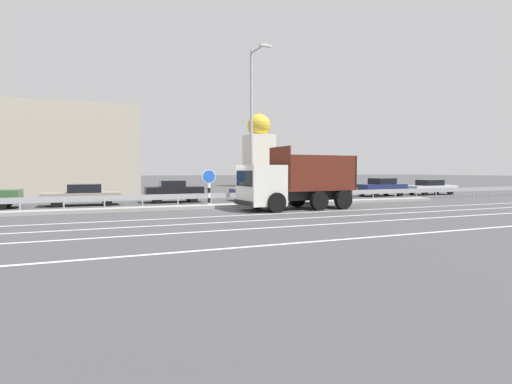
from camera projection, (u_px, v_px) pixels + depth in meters
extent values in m
plane|color=#424244|center=(226.00, 210.00, 21.97)|extent=(320.00, 320.00, 0.00)
cube|color=silver|center=(314.00, 212.00, 20.91)|extent=(58.19, 0.16, 0.01)
cube|color=silver|center=(338.00, 216.00, 18.92)|extent=(58.19, 0.16, 0.01)
cube|color=silver|center=(367.00, 222.00, 16.92)|extent=(58.19, 0.16, 0.01)
cube|color=silver|center=(427.00, 233.00, 13.92)|extent=(58.19, 0.16, 0.01)
cube|color=gray|center=(217.00, 206.00, 23.43)|extent=(32.00, 1.10, 0.18)
cube|color=#9EA0A5|center=(211.00, 196.00, 24.61)|extent=(58.19, 0.04, 0.32)
cylinder|color=#ADADB2|center=(20.00, 206.00, 20.70)|extent=(0.09, 0.09, 0.62)
cylinder|color=#ADADB2|center=(64.00, 205.00, 21.49)|extent=(0.09, 0.09, 0.62)
cylinder|color=#ADADB2|center=(104.00, 204.00, 22.27)|extent=(0.09, 0.09, 0.62)
cylinder|color=#ADADB2|center=(142.00, 203.00, 23.06)|extent=(0.09, 0.09, 0.62)
cylinder|color=#ADADB2|center=(178.00, 202.00, 23.84)|extent=(0.09, 0.09, 0.62)
cylinder|color=#ADADB2|center=(211.00, 201.00, 24.63)|extent=(0.09, 0.09, 0.62)
cylinder|color=#ADADB2|center=(242.00, 200.00, 25.41)|extent=(0.09, 0.09, 0.62)
cylinder|color=#ADADB2|center=(272.00, 199.00, 26.20)|extent=(0.09, 0.09, 0.62)
cylinder|color=#ADADB2|center=(299.00, 198.00, 26.99)|extent=(0.09, 0.09, 0.62)
cylinder|color=#ADADB2|center=(325.00, 197.00, 27.77)|extent=(0.09, 0.09, 0.62)
cylinder|color=#ADADB2|center=(350.00, 197.00, 28.56)|extent=(0.09, 0.09, 0.62)
cylinder|color=#ADADB2|center=(373.00, 196.00, 29.34)|extent=(0.09, 0.09, 0.62)
cylinder|color=#ADADB2|center=(395.00, 195.00, 30.13)|extent=(0.09, 0.09, 0.62)
cylinder|color=#ADADB2|center=(416.00, 195.00, 30.91)|extent=(0.09, 0.09, 0.62)
cylinder|color=#ADADB2|center=(436.00, 194.00, 31.70)|extent=(0.09, 0.09, 0.62)
cylinder|color=#ADADB2|center=(455.00, 193.00, 32.48)|extent=(0.09, 0.09, 0.62)
cylinder|color=#ADADB2|center=(473.00, 193.00, 33.27)|extent=(0.09, 0.09, 0.62)
cylinder|color=#ADADB2|center=(490.00, 192.00, 34.05)|extent=(0.09, 0.09, 0.62)
cylinder|color=#ADADB2|center=(507.00, 192.00, 34.84)|extent=(0.09, 0.09, 0.62)
cube|color=silver|center=(261.00, 185.00, 21.51)|extent=(2.10, 2.46, 2.16)
cube|color=black|center=(244.00, 178.00, 21.06)|extent=(0.13, 2.03, 0.81)
cube|color=black|center=(243.00, 203.00, 21.12)|extent=(0.21, 2.32, 0.24)
cube|color=black|center=(313.00, 195.00, 22.96)|extent=(4.69, 1.52, 0.53)
cube|color=#511E14|center=(313.00, 189.00, 22.94)|extent=(4.56, 2.48, 0.12)
cube|color=#511E14|center=(324.00, 172.00, 21.91)|extent=(4.45, 0.31, 1.85)
cube|color=#511E14|center=(303.00, 172.00, 23.87)|extent=(4.45, 0.31, 1.85)
cube|color=#511E14|center=(280.00, 168.00, 21.95)|extent=(0.21, 2.27, 2.31)
cube|color=#511E14|center=(344.00, 172.00, 23.81)|extent=(0.21, 2.27, 1.85)
cylinder|color=black|center=(276.00, 203.00, 20.64)|extent=(1.05, 0.37, 1.04)
cylinder|color=black|center=(257.00, 200.00, 22.73)|extent=(1.05, 0.37, 1.04)
cylinder|color=black|center=(319.00, 201.00, 21.78)|extent=(1.05, 0.37, 1.04)
cylinder|color=black|center=(297.00, 198.00, 23.87)|extent=(1.05, 0.37, 1.04)
cylinder|color=black|center=(343.00, 200.00, 22.47)|extent=(1.05, 0.37, 1.04)
cylinder|color=black|center=(320.00, 197.00, 24.56)|extent=(1.05, 0.37, 1.04)
cylinder|color=white|center=(209.00, 205.00, 23.24)|extent=(0.16, 0.16, 0.29)
cylinder|color=black|center=(209.00, 200.00, 23.22)|extent=(0.16, 0.16, 0.29)
cylinder|color=white|center=(209.00, 195.00, 23.20)|extent=(0.16, 0.16, 0.29)
cylinder|color=black|center=(209.00, 190.00, 23.19)|extent=(0.16, 0.16, 0.29)
cylinder|color=white|center=(209.00, 185.00, 23.17)|extent=(0.16, 0.16, 0.29)
cylinder|color=#1E4CB2|center=(209.00, 177.00, 23.15)|extent=(0.74, 0.03, 0.74)
cylinder|color=white|center=(209.00, 177.00, 23.15)|extent=(0.80, 0.02, 0.80)
cylinder|color=#ADADB2|center=(251.00, 129.00, 24.05)|extent=(0.18, 0.18, 9.37)
cylinder|color=#ADADB2|center=(258.00, 48.00, 23.00)|extent=(0.22, 1.82, 0.10)
cube|color=silver|center=(266.00, 45.00, 22.19)|extent=(0.71, 0.25, 0.12)
cylinder|color=black|center=(8.00, 202.00, 23.81)|extent=(0.60, 0.21, 0.60)
cylinder|color=black|center=(1.00, 204.00, 22.16)|extent=(0.60, 0.21, 0.60)
cube|color=gray|center=(83.00, 197.00, 24.84)|extent=(4.57, 1.87, 0.51)
cube|color=black|center=(85.00, 188.00, 24.86)|extent=(1.93, 1.63, 0.53)
cylinder|color=black|center=(56.00, 202.00, 23.52)|extent=(0.60, 0.20, 0.60)
cylinder|color=black|center=(59.00, 200.00, 25.13)|extent=(0.60, 0.20, 0.60)
cylinder|color=black|center=(107.00, 201.00, 24.58)|extent=(0.60, 0.20, 0.60)
cylinder|color=black|center=(106.00, 199.00, 26.19)|extent=(0.60, 0.20, 0.60)
cube|color=black|center=(174.00, 192.00, 27.44)|extent=(3.93, 1.98, 0.78)
cube|color=black|center=(172.00, 183.00, 27.37)|extent=(1.69, 1.67, 0.43)
cylinder|color=black|center=(189.00, 197.00, 28.69)|extent=(0.61, 0.22, 0.60)
cylinder|color=black|center=(194.00, 198.00, 27.06)|extent=(0.61, 0.22, 0.60)
cylinder|color=black|center=(155.00, 197.00, 27.87)|extent=(0.61, 0.22, 0.60)
cylinder|color=black|center=(158.00, 199.00, 26.24)|extent=(0.61, 0.22, 0.60)
cube|color=navy|center=(262.00, 192.00, 29.36)|extent=(4.60, 1.98, 0.55)
cube|color=black|center=(261.00, 186.00, 29.28)|extent=(1.96, 1.67, 0.41)
cylinder|color=black|center=(274.00, 195.00, 30.74)|extent=(0.61, 0.22, 0.60)
cylinder|color=black|center=(285.00, 196.00, 29.17)|extent=(0.61, 0.22, 0.60)
cylinder|color=black|center=(240.00, 196.00, 29.58)|extent=(0.61, 0.22, 0.60)
cylinder|color=black|center=(250.00, 197.00, 28.00)|extent=(0.61, 0.22, 0.60)
cube|color=#335B33|center=(329.00, 191.00, 31.92)|extent=(4.48, 1.87, 0.55)
cube|color=black|center=(330.00, 184.00, 31.95)|extent=(1.92, 1.56, 0.46)
cylinder|color=black|center=(320.00, 195.00, 30.64)|extent=(0.61, 0.23, 0.60)
cylinder|color=black|center=(309.00, 194.00, 32.08)|extent=(0.61, 0.23, 0.60)
cylinder|color=black|center=(349.00, 194.00, 31.79)|extent=(0.61, 0.23, 0.60)
cylinder|color=black|center=(337.00, 193.00, 33.24)|extent=(0.61, 0.23, 0.60)
cube|color=navy|center=(381.00, 188.00, 34.06)|extent=(4.24, 1.87, 0.73)
cube|color=black|center=(382.00, 181.00, 34.08)|extent=(1.79, 1.63, 0.50)
cylinder|color=black|center=(375.00, 193.00, 32.77)|extent=(0.60, 0.21, 0.60)
cylinder|color=black|center=(362.00, 192.00, 34.37)|extent=(0.60, 0.21, 0.60)
cylinder|color=black|center=(400.00, 193.00, 33.79)|extent=(0.60, 0.21, 0.60)
cylinder|color=black|center=(386.00, 192.00, 35.39)|extent=(0.60, 0.21, 0.60)
cube|color=silver|center=(431.00, 188.00, 36.05)|extent=(4.81, 1.74, 0.54)
cube|color=black|center=(430.00, 183.00, 35.97)|extent=(2.03, 1.49, 0.51)
cylinder|color=black|center=(437.00, 191.00, 37.34)|extent=(0.60, 0.21, 0.60)
cylinder|color=black|center=(450.00, 191.00, 35.88)|extent=(0.60, 0.21, 0.60)
cylinder|color=black|center=(412.00, 191.00, 36.26)|extent=(0.60, 0.21, 0.60)
cylinder|color=black|center=(425.00, 192.00, 34.80)|extent=(0.60, 0.21, 0.60)
cube|color=#B7AD99|center=(36.00, 152.00, 37.80)|extent=(17.54, 14.28, 7.86)
cube|color=silver|center=(259.00, 161.00, 55.73)|extent=(3.60, 3.60, 7.13)
sphere|color=gold|center=(259.00, 126.00, 55.47)|extent=(3.24, 3.24, 3.24)
cone|color=gold|center=(259.00, 112.00, 55.36)|extent=(0.30, 0.30, 1.20)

